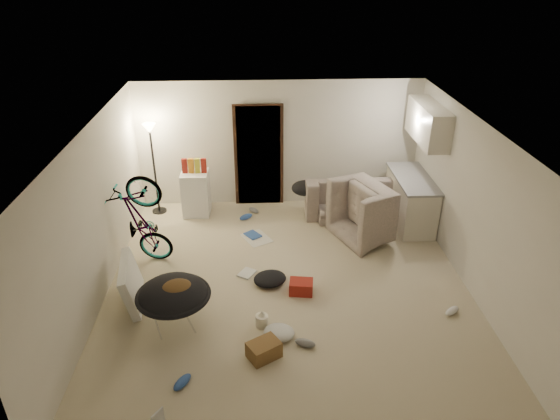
{
  "coord_description": "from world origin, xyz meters",
  "views": [
    {
      "loc": [
        -0.43,
        -6.27,
        4.6
      ],
      "look_at": [
        -0.09,
        0.6,
        1.03
      ],
      "focal_mm": 32.0,
      "sensor_mm": 36.0,
      "label": 1
    }
  ],
  "objects_px": {
    "drink_case_b": "(301,287)",
    "juicer": "(262,320)",
    "armchair": "(378,215)",
    "drink_case_a": "(264,350)",
    "bicycle": "(144,240)",
    "kitchen_counter": "(410,201)",
    "tv_box": "(131,283)",
    "floor_lamp": "(152,150)",
    "mini_fridge": "(196,193)",
    "saucer_chair": "(174,301)",
    "sofa": "(354,199)"
  },
  "relations": [
    {
      "from": "kitchen_counter",
      "to": "tv_box",
      "type": "relative_size",
      "value": 1.51
    },
    {
      "from": "armchair",
      "to": "bicycle",
      "type": "relative_size",
      "value": 0.7
    },
    {
      "from": "tv_box",
      "to": "drink_case_b",
      "type": "height_order",
      "value": "tv_box"
    },
    {
      "from": "drink_case_b",
      "to": "juicer",
      "type": "xyz_separation_m",
      "value": [
        -0.61,
        -0.73,
        0.0
      ]
    },
    {
      "from": "sofa",
      "to": "drink_case_b",
      "type": "bearing_deg",
      "value": 62.93
    },
    {
      "from": "armchair",
      "to": "drink_case_b",
      "type": "relative_size",
      "value": 3.33
    },
    {
      "from": "saucer_chair",
      "to": "juicer",
      "type": "distance_m",
      "value": 1.22
    },
    {
      "from": "drink_case_a",
      "to": "drink_case_b",
      "type": "distance_m",
      "value": 1.45
    },
    {
      "from": "armchair",
      "to": "saucer_chair",
      "type": "bearing_deg",
      "value": 102.25
    },
    {
      "from": "tv_box",
      "to": "drink_case_b",
      "type": "bearing_deg",
      "value": -6.97
    },
    {
      "from": "saucer_chair",
      "to": "drink_case_b",
      "type": "xyz_separation_m",
      "value": [
        1.78,
        0.67,
        -0.32
      ]
    },
    {
      "from": "bicycle",
      "to": "drink_case_b",
      "type": "bearing_deg",
      "value": -101.42
    },
    {
      "from": "tv_box",
      "to": "mini_fridge",
      "type": "bearing_deg",
      "value": 67.48
    },
    {
      "from": "bicycle",
      "to": "juicer",
      "type": "relative_size",
      "value": 6.64
    },
    {
      "from": "kitchen_counter",
      "to": "sofa",
      "type": "relative_size",
      "value": 0.77
    },
    {
      "from": "drink_case_b",
      "to": "sofa",
      "type": "bearing_deg",
      "value": 71.81
    },
    {
      "from": "bicycle",
      "to": "saucer_chair",
      "type": "height_order",
      "value": "bicycle"
    },
    {
      "from": "tv_box",
      "to": "juicer",
      "type": "bearing_deg",
      "value": -27.76
    },
    {
      "from": "armchair",
      "to": "saucer_chair",
      "type": "distance_m",
      "value": 4.09
    },
    {
      "from": "armchair",
      "to": "tv_box",
      "type": "bearing_deg",
      "value": 90.8
    },
    {
      "from": "armchair",
      "to": "drink_case_a",
      "type": "relative_size",
      "value": 2.97
    },
    {
      "from": "kitchen_counter",
      "to": "mini_fridge",
      "type": "bearing_deg",
      "value": 172.3
    },
    {
      "from": "kitchen_counter",
      "to": "drink_case_b",
      "type": "xyz_separation_m",
      "value": [
        -2.24,
        -2.14,
        -0.34
      ]
    },
    {
      "from": "saucer_chair",
      "to": "drink_case_a",
      "type": "xyz_separation_m",
      "value": [
        1.19,
        -0.66,
        -0.31
      ]
    },
    {
      "from": "tv_box",
      "to": "juicer",
      "type": "xyz_separation_m",
      "value": [
        1.88,
        -0.64,
        -0.22
      ]
    },
    {
      "from": "sofa",
      "to": "drink_case_b",
      "type": "xyz_separation_m",
      "value": [
        -1.26,
        -2.59,
        -0.18
      ]
    },
    {
      "from": "armchair",
      "to": "juicer",
      "type": "xyz_separation_m",
      "value": [
        -2.14,
        -2.46,
        -0.28
      ]
    },
    {
      "from": "floor_lamp",
      "to": "armchair",
      "type": "distance_m",
      "value": 4.36
    },
    {
      "from": "drink_case_b",
      "to": "floor_lamp",
      "type": "bearing_deg",
      "value": 140.55
    },
    {
      "from": "juicer",
      "to": "bicycle",
      "type": "bearing_deg",
      "value": 138.29
    },
    {
      "from": "armchair",
      "to": "drink_case_a",
      "type": "xyz_separation_m",
      "value": [
        -2.13,
        -3.05,
        -0.27
      ]
    },
    {
      "from": "kitchen_counter",
      "to": "juicer",
      "type": "relative_size",
      "value": 5.98
    },
    {
      "from": "kitchen_counter",
      "to": "drink_case_a",
      "type": "height_order",
      "value": "kitchen_counter"
    },
    {
      "from": "bicycle",
      "to": "mini_fridge",
      "type": "distance_m",
      "value": 1.87
    },
    {
      "from": "sofa",
      "to": "saucer_chair",
      "type": "relative_size",
      "value": 1.93
    },
    {
      "from": "mini_fridge",
      "to": "saucer_chair",
      "type": "relative_size",
      "value": 0.86
    },
    {
      "from": "floor_lamp",
      "to": "drink_case_a",
      "type": "height_order",
      "value": "floor_lamp"
    },
    {
      "from": "kitchen_counter",
      "to": "mini_fridge",
      "type": "xyz_separation_m",
      "value": [
        -4.07,
        0.55,
        -0.01
      ]
    },
    {
      "from": "drink_case_a",
      "to": "drink_case_b",
      "type": "xyz_separation_m",
      "value": [
        0.59,
        1.32,
        -0.01
      ]
    },
    {
      "from": "mini_fridge",
      "to": "drink_case_b",
      "type": "xyz_separation_m",
      "value": [
        1.83,
        -2.69,
        -0.33
      ]
    },
    {
      "from": "kitchen_counter",
      "to": "tv_box",
      "type": "xyz_separation_m",
      "value": [
        -4.73,
        -2.24,
        -0.11
      ]
    },
    {
      "from": "floor_lamp",
      "to": "drink_case_a",
      "type": "relative_size",
      "value": 4.59
    },
    {
      "from": "bicycle",
      "to": "drink_case_a",
      "type": "xyz_separation_m",
      "value": [
        1.9,
        -2.27,
        -0.32
      ]
    },
    {
      "from": "armchair",
      "to": "juicer",
      "type": "relative_size",
      "value": 4.66
    },
    {
      "from": "saucer_chair",
      "to": "drink_case_b",
      "type": "height_order",
      "value": "saucer_chair"
    },
    {
      "from": "armchair",
      "to": "drink_case_a",
      "type": "distance_m",
      "value": 3.73
    },
    {
      "from": "armchair",
      "to": "juicer",
      "type": "distance_m",
      "value": 3.27
    },
    {
      "from": "floor_lamp",
      "to": "bicycle",
      "type": "distance_m",
      "value": 2.04
    },
    {
      "from": "floor_lamp",
      "to": "kitchen_counter",
      "type": "height_order",
      "value": "floor_lamp"
    },
    {
      "from": "bicycle",
      "to": "drink_case_a",
      "type": "relative_size",
      "value": 4.23
    }
  ]
}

